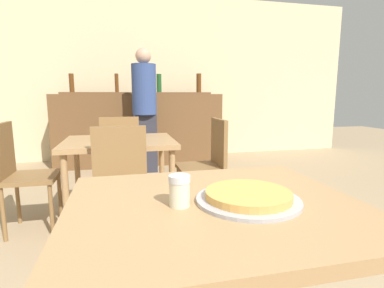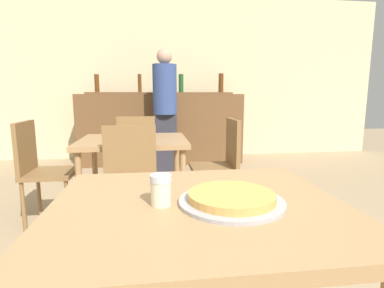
% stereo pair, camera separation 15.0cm
% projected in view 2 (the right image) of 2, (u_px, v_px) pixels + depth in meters
% --- Properties ---
extents(wall_back, '(8.00, 0.05, 2.80)m').
position_uv_depth(wall_back, '(160.00, 78.00, 5.26)').
color(wall_back, beige).
rests_on(wall_back, ground_plane).
extents(dining_table_near, '(0.94, 0.81, 0.77)m').
position_uv_depth(dining_table_near, '(198.00, 230.00, 0.98)').
color(dining_table_near, '#A87F51').
rests_on(dining_table_near, ground_plane).
extents(dining_table_far, '(0.92, 0.75, 0.73)m').
position_uv_depth(dining_table_far, '(134.00, 149.00, 2.62)').
color(dining_table_far, '#A87F51').
rests_on(dining_table_far, ground_plane).
extents(bar_counter, '(2.60, 0.56, 1.12)m').
position_uv_depth(bar_counter, '(162.00, 129.00, 4.90)').
color(bar_counter, brown).
rests_on(bar_counter, ground_plane).
extents(bar_back_shelf, '(2.39, 0.24, 0.34)m').
position_uv_depth(bar_back_shelf, '(163.00, 90.00, 4.94)').
color(bar_back_shelf, brown).
rests_on(bar_back_shelf, bar_counter).
extents(chair_far_side_front, '(0.40, 0.40, 0.90)m').
position_uv_depth(chair_far_side_front, '(130.00, 180.00, 2.10)').
color(chair_far_side_front, olive).
rests_on(chair_far_side_front, ground_plane).
extents(chair_far_side_back, '(0.40, 0.40, 0.90)m').
position_uv_depth(chair_far_side_back, '(137.00, 151.00, 3.17)').
color(chair_far_side_back, olive).
rests_on(chair_far_side_back, ground_plane).
extents(chair_far_side_left, '(0.40, 0.40, 0.90)m').
position_uv_depth(chair_far_side_left, '(40.00, 166.00, 2.54)').
color(chair_far_side_left, olive).
rests_on(chair_far_side_left, ground_plane).
extents(chair_far_side_right, '(0.40, 0.40, 0.90)m').
position_uv_depth(chair_far_side_right, '(222.00, 160.00, 2.74)').
color(chair_far_side_right, olive).
rests_on(chair_far_side_right, ground_plane).
extents(pizza_tray, '(0.34, 0.34, 0.04)m').
position_uv_depth(pizza_tray, '(232.00, 199.00, 0.96)').
color(pizza_tray, '#A3A3A8').
rests_on(pizza_tray, dining_table_near).
extents(cheese_shaker, '(0.07, 0.07, 0.10)m').
position_uv_depth(cheese_shaker, '(161.00, 190.00, 0.94)').
color(cheese_shaker, beige).
rests_on(cheese_shaker, dining_table_near).
extents(person_standing, '(0.34, 0.34, 1.75)m').
position_uv_depth(person_standing, '(165.00, 106.00, 4.28)').
color(person_standing, '#2D2D38').
rests_on(person_standing, ground_plane).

